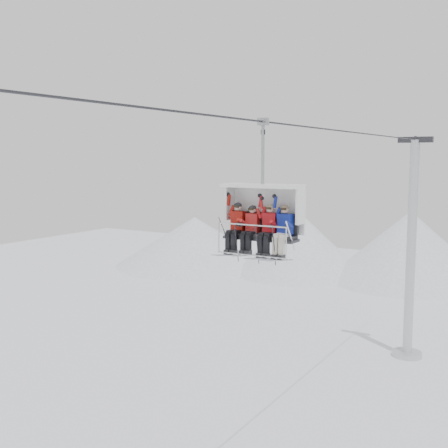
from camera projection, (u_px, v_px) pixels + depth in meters
The scene contains 8 objects.
ridgeline at pixel (442, 259), 52.30m from camera, with size 72.00×21.00×7.00m.
lift_tower_right at pixel (410, 265), 34.08m from camera, with size 2.00×1.80×13.48m.
haul_cable at pixel (224, 117), 14.48m from camera, with size 0.06×0.06×50.00m, color #2C2C31.
chairlift_carrier at pixel (264, 210), 16.78m from camera, with size 2.41×1.17×3.98m.
skier_far_left at pixel (237, 225), 16.98m from camera, with size 0.41×1.69×1.64m.
skier_center_left at pixel (251, 227), 16.72m from camera, with size 0.39×1.69×1.55m.
skier_center_right at pixel (269, 228), 16.42m from camera, with size 0.41×1.69×1.64m.
skier_far_right at pixel (283, 229), 16.18m from camera, with size 0.41×1.69×1.64m.
Camera 1 is at (7.59, -12.60, 12.27)m, focal length 45.00 mm.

